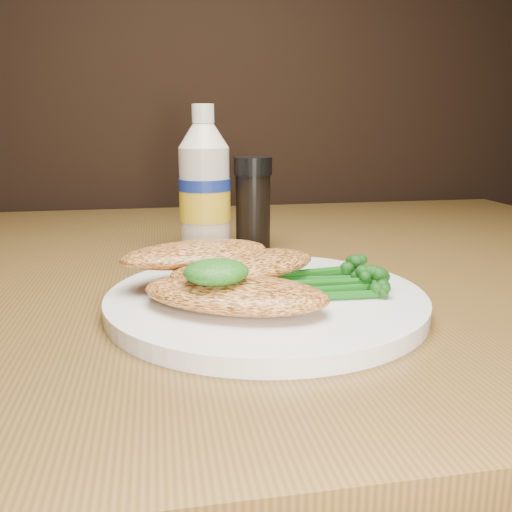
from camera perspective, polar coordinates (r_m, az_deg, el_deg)
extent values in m
cylinder|color=white|center=(0.45, 1.05, -4.62)|extent=(0.26, 0.26, 0.01)
ellipsoid|color=#E78F49|center=(0.41, -2.24, -3.94)|extent=(0.16, 0.13, 0.02)
ellipsoid|color=#E78F49|center=(0.46, -1.16, -1.05)|extent=(0.15, 0.12, 0.02)
ellipsoid|color=#E78F49|center=(0.47, -6.32, 0.23)|extent=(0.14, 0.10, 0.02)
ellipsoid|color=#07320A|center=(0.40, -4.19, -1.69)|extent=(0.05, 0.05, 0.02)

